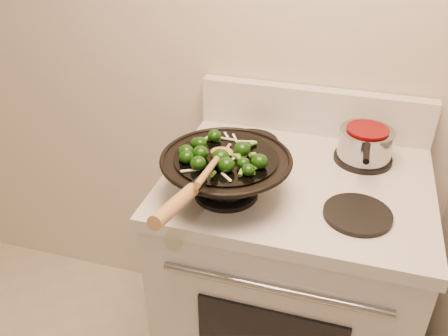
% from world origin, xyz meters
% --- Properties ---
extents(stove, '(0.78, 0.67, 1.08)m').
position_xyz_m(stove, '(-0.02, 1.17, 0.47)').
color(stove, silver).
rests_on(stove, ground).
extents(wok, '(0.36, 0.60, 0.21)m').
position_xyz_m(wok, '(-0.20, 1.02, 0.99)').
color(wok, black).
rests_on(wok, stove).
extents(stirfry, '(0.24, 0.25, 0.04)m').
position_xyz_m(stirfry, '(-0.22, 1.00, 1.06)').
color(stirfry, black).
rests_on(stirfry, wok).
extents(wooden_spoon, '(0.07, 0.29, 0.08)m').
position_xyz_m(wooden_spoon, '(-0.21, 0.95, 1.07)').
color(wooden_spoon, '#A1723F').
rests_on(wooden_spoon, wok).
extents(saucepan, '(0.16, 0.27, 0.10)m').
position_xyz_m(saucepan, '(0.16, 1.32, 0.98)').
color(saucepan, '#909298').
rests_on(saucepan, stove).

